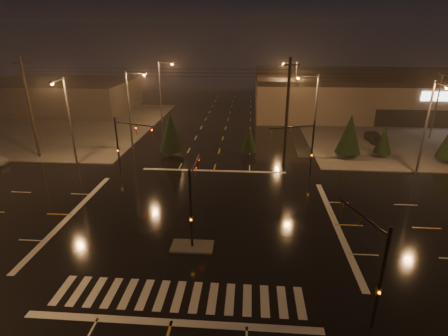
% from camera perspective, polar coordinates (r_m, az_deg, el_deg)
% --- Properties ---
extents(ground, '(140.00, 140.00, 0.00)m').
position_cam_1_polar(ground, '(29.10, -3.93, -8.40)').
color(ground, black).
rests_on(ground, ground).
extents(sidewalk_ne, '(36.00, 36.00, 0.12)m').
position_cam_1_polar(sidewalk_ne, '(62.58, 28.97, 5.28)').
color(sidewalk_ne, '#4A4642').
rests_on(sidewalk_ne, ground).
extents(sidewalk_nw, '(36.00, 36.00, 0.12)m').
position_cam_1_polar(sidewalk_nw, '(66.18, -26.79, 6.40)').
color(sidewalk_nw, '#4A4642').
rests_on(sidewalk_nw, ground).
extents(median_island, '(3.00, 1.60, 0.15)m').
position_cam_1_polar(median_island, '(25.70, -5.20, -12.62)').
color(median_island, '#4A4642').
rests_on(median_island, ground).
extents(crosswalk, '(15.00, 2.60, 0.01)m').
position_cam_1_polar(crosswalk, '(21.84, -7.42, -20.02)').
color(crosswalk, beige).
rests_on(crosswalk, ground).
extents(stop_bar_near, '(16.00, 0.50, 0.01)m').
position_cam_1_polar(stop_bar_near, '(20.41, -8.61, -23.66)').
color(stop_bar_near, beige).
rests_on(stop_bar_near, ground).
extents(stop_bar_far, '(16.00, 0.50, 0.01)m').
position_cam_1_polar(stop_bar_far, '(38.97, -1.69, -0.44)').
color(stop_bar_far, beige).
rests_on(stop_bar_far, ground).
extents(retail_building, '(60.20, 28.30, 7.20)m').
position_cam_1_polar(retail_building, '(78.27, 28.25, 10.97)').
color(retail_building, '#716251').
rests_on(retail_building, ground).
extents(commercial_block, '(30.00, 18.00, 5.60)m').
position_cam_1_polar(commercial_block, '(78.35, -25.98, 10.57)').
color(commercial_block, '#453E3D').
rests_on(commercial_block, ground).
extents(signal_mast_median, '(0.25, 4.59, 6.00)m').
position_cam_1_polar(signal_mast_median, '(24.68, -5.14, -4.30)').
color(signal_mast_median, black).
rests_on(signal_mast_median, ground).
extents(signal_mast_ne, '(4.84, 1.86, 6.00)m').
position_cam_1_polar(signal_mast_ne, '(37.15, 12.87, 4.12)').
color(signal_mast_ne, black).
rests_on(signal_mast_ne, ground).
extents(signal_mast_nw, '(4.84, 1.86, 6.00)m').
position_cam_1_polar(signal_mast_nw, '(39.08, -15.93, 4.67)').
color(signal_mast_nw, black).
rests_on(signal_mast_nw, ground).
extents(signal_mast_se, '(1.55, 3.87, 6.00)m').
position_cam_1_polar(signal_mast_se, '(19.67, 23.06, -13.42)').
color(signal_mast_se, black).
rests_on(signal_mast_se, ground).
extents(streetlight_1, '(2.77, 0.32, 10.00)m').
position_cam_1_polar(streetlight_1, '(46.39, -14.94, 9.83)').
color(streetlight_1, '#38383A').
rests_on(streetlight_1, ground).
extents(streetlight_2, '(2.77, 0.32, 10.00)m').
position_cam_1_polar(streetlight_2, '(61.53, -10.16, 12.83)').
color(streetlight_2, '#38383A').
rests_on(streetlight_2, ground).
extents(streetlight_3, '(2.77, 0.32, 10.00)m').
position_cam_1_polar(streetlight_3, '(42.56, 14.29, 8.93)').
color(streetlight_3, '#38383A').
rests_on(streetlight_3, ground).
extents(streetlight_4, '(2.77, 0.32, 10.00)m').
position_cam_1_polar(streetlight_4, '(62.07, 11.31, 12.83)').
color(streetlight_4, '#38383A').
rests_on(streetlight_4, ground).
extents(streetlight_5, '(0.32, 2.77, 10.00)m').
position_cam_1_polar(streetlight_5, '(42.19, -24.13, 7.64)').
color(streetlight_5, '#38383A').
rests_on(streetlight_5, ground).
extents(streetlight_6, '(0.32, 2.77, 10.00)m').
position_cam_1_polar(streetlight_6, '(41.40, 30.36, 6.36)').
color(streetlight_6, '#38383A').
rests_on(streetlight_6, ground).
extents(utility_pole_0, '(2.20, 0.32, 12.00)m').
position_cam_1_polar(utility_pole_0, '(47.54, -29.10, 8.57)').
color(utility_pole_0, black).
rests_on(utility_pole_0, ground).
extents(utility_pole_1, '(2.20, 0.32, 12.00)m').
position_cam_1_polar(utility_pole_1, '(40.11, 10.25, 9.00)').
color(utility_pole_1, black).
rests_on(utility_pole_1, ground).
extents(conifer_0, '(3.05, 3.05, 5.46)m').
position_cam_1_polar(conifer_0, '(44.71, 19.84, 5.29)').
color(conifer_0, black).
rests_on(conifer_0, ground).
extents(conifer_1, '(2.05, 2.05, 3.91)m').
position_cam_1_polar(conifer_1, '(46.48, 24.64, 4.18)').
color(conifer_1, black).
rests_on(conifer_1, ground).
extents(conifer_3, '(3.03, 3.03, 5.44)m').
position_cam_1_polar(conifer_3, '(43.47, -8.70, 5.87)').
color(conifer_3, black).
rests_on(conifer_3, ground).
extents(conifer_4, '(2.01, 2.01, 3.84)m').
position_cam_1_polar(conifer_4, '(43.00, 4.13, 4.78)').
color(conifer_4, black).
rests_on(conifer_4, ground).
extents(car_parked, '(1.89, 4.41, 1.48)m').
position_cam_1_polar(car_parked, '(53.45, 23.33, 4.65)').
color(car_parked, black).
rests_on(car_parked, ground).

